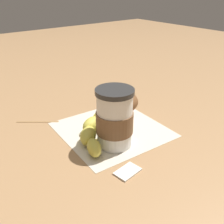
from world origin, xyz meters
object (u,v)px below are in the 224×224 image
Objects in this scene: muffin at (120,106)px; banana at (94,130)px; coffee_cup at (115,119)px; sugar_packet at (128,171)px.

muffin is 0.09m from banana.
muffin is (0.06, -0.07, -0.01)m from coffee_cup.
banana is at bearing 95.58° from muffin.
sugar_packet is (-0.15, 0.11, -0.05)m from muffin.
muffin is 1.79× the size of sugar_packet.
muffin is 0.61× the size of banana.
banana reaches higher than sugar_packet.
coffee_cup is 0.09m from muffin.
coffee_cup is 0.89× the size of banana.
muffin reaches higher than banana.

